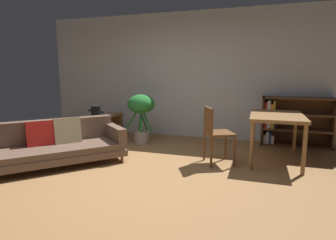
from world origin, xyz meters
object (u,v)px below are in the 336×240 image
at_px(media_console, 104,128).
at_px(desk_speaker, 96,112).
at_px(open_laptop, 101,114).
at_px(potted_floor_plant, 141,110).
at_px(fabric_couch, 56,144).
at_px(bookshelf, 292,122).
at_px(dining_table, 277,120).
at_px(dining_chair_near, 215,131).

relative_size(media_console, desk_speaker, 4.41).
bearing_deg(open_laptop, potted_floor_plant, -9.68).
relative_size(fabric_couch, bookshelf, 1.59).
bearing_deg(desk_speaker, dining_table, -2.17).
distance_m(fabric_couch, dining_table, 3.49).
distance_m(potted_floor_plant, dining_chair_near, 1.79).
height_order(dining_table, bookshelf, bookshelf).
relative_size(media_console, dining_table, 0.88).
bearing_deg(potted_floor_plant, dining_table, -8.59).
height_order(potted_floor_plant, bookshelf, potted_floor_plant).
relative_size(media_console, bookshelf, 0.83).
height_order(potted_floor_plant, dining_chair_near, potted_floor_plant).
height_order(media_console, potted_floor_plant, potted_floor_plant).
bearing_deg(dining_table, potted_floor_plant, 171.41).
bearing_deg(desk_speaker, potted_floor_plant, 15.90).
bearing_deg(fabric_couch, bookshelf, 33.28).
relative_size(fabric_couch, potted_floor_plant, 2.06).
xyz_separation_m(desk_speaker, potted_floor_plant, (0.87, 0.25, 0.04)).
xyz_separation_m(fabric_couch, media_console, (-0.12, 1.62, -0.05)).
bearing_deg(bookshelf, open_laptop, -170.71).
bearing_deg(potted_floor_plant, bookshelf, 15.77).
bearing_deg(dining_chair_near, potted_floor_plant, 152.89).
bearing_deg(dining_chair_near, dining_table, 26.03).
bearing_deg(media_console, desk_speaker, -84.91).
height_order(desk_speaker, bookshelf, bookshelf).
xyz_separation_m(media_console, desk_speaker, (0.03, -0.30, 0.38)).
distance_m(open_laptop, dining_chair_near, 2.78).
bearing_deg(bookshelf, media_console, -168.70).
distance_m(open_laptop, bookshelf, 3.89).
height_order(media_console, bookshelf, bookshelf).
height_order(potted_floor_plant, dining_table, potted_floor_plant).
xyz_separation_m(dining_chair_near, bookshelf, (1.24, 1.61, -0.05)).
distance_m(dining_chair_near, bookshelf, 2.04).
distance_m(potted_floor_plant, bookshelf, 2.95).
distance_m(desk_speaker, bookshelf, 3.85).
relative_size(open_laptop, dining_table, 0.41).
relative_size(fabric_couch, desk_speaker, 8.40).
bearing_deg(bookshelf, desk_speaker, -164.20).
relative_size(open_laptop, dining_chair_near, 0.56).
xyz_separation_m(open_laptop, bookshelf, (3.84, 0.63, -0.08)).
relative_size(dining_table, bookshelf, 0.94).
bearing_deg(dining_chair_near, bookshelf, 52.39).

